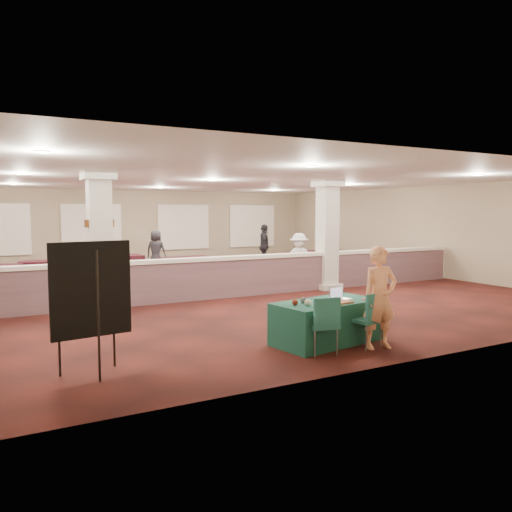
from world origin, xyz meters
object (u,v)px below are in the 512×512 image
easel_board (91,291)px  attendee_c (264,246)px  woman (380,298)px  far_table_back_right (294,261)px  conf_chair_side (323,321)px  attendee_d (156,251)px  near_table (327,322)px  far_table_back_left (46,270)px  far_table_front_right (325,259)px  far_table_front_center (186,267)px  attendee_b (299,258)px  far_table_back_center (114,267)px  conf_chair_main (369,315)px

easel_board → attendee_c: (8.67, 10.65, -0.30)m
woman → far_table_back_right: woman is taller
conf_chair_side → attendee_d: attendee_d is taller
easel_board → near_table: bearing=-8.4°
far_table_back_left → attendee_c: attendee_c is taller
conf_chair_side → far_table_front_right: (7.39, 10.09, -0.19)m
conf_chair_side → attendee_c: bearing=75.4°
far_table_back_left → attendee_c: (8.25, -0.18, 0.56)m
easel_board → far_table_front_right: easel_board is taller
conf_chair_side → far_table_back_right: (6.04, 10.29, -0.22)m
conf_chair_side → far_table_back_right: conf_chair_side is taller
conf_chair_side → attendee_d: 12.32m
far_table_front_center → far_table_back_left: bearing=162.1°
attendee_b → attendee_c: size_ratio=0.90×
far_table_back_right → attendee_b: bearing=-120.3°
near_table → woman: woman is taller
near_table → far_table_front_center: 9.55m
easel_board → far_table_front_center: size_ratio=1.07×
far_table_back_center → attendee_b: 6.39m
easel_board → woman: (4.46, -0.80, -0.33)m
far_table_front_center → far_table_back_right: far_table_front_center is taller
woman → attendee_d: (-0.02, 12.39, -0.06)m
conf_chair_main → attendee_c: 12.14m
far_table_front_right → far_table_back_right: 1.36m
woman → attendee_d: size_ratio=1.07×
near_table → far_table_front_center: (0.95, 9.50, -0.01)m
far_table_front_center → far_table_front_right: (5.94, 0.00, 0.01)m
conf_chair_side → attendee_d: size_ratio=0.59×
woman → far_table_front_right: bearing=67.7°
conf_chair_main → far_table_back_left: 12.16m
conf_chair_side → woman: (1.06, -0.11, 0.30)m
far_table_front_center → far_table_back_center: size_ratio=0.91×
far_table_back_left → attendee_b: bearing=-31.8°
far_table_front_right → far_table_back_center: size_ratio=0.93×
easel_board → far_table_back_right: (9.44, 9.60, -0.86)m
far_table_back_center → far_table_front_center: bearing=-23.0°
far_table_back_center → attendee_d: size_ratio=1.20×
easel_board → attendee_d: bearing=62.0°
far_table_back_center → attendee_d: attendee_d is taller
far_table_front_center → attendee_b: 4.08m
far_table_front_right → attendee_b: size_ratio=1.12×
far_table_back_left → far_table_back_center: (2.15, -0.47, 0.06)m
woman → far_table_front_right: size_ratio=0.96×
attendee_d → far_table_back_center: bearing=72.5°
attendee_b → attendee_d: size_ratio=1.00×
far_table_front_right → near_table: bearing=-125.9°
woman → far_table_back_left: size_ratio=1.05×
conf_chair_side → far_table_front_center: size_ratio=0.54×
woman → far_table_front_center: woman is taller
attendee_b → attendee_d: attendee_b is taller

